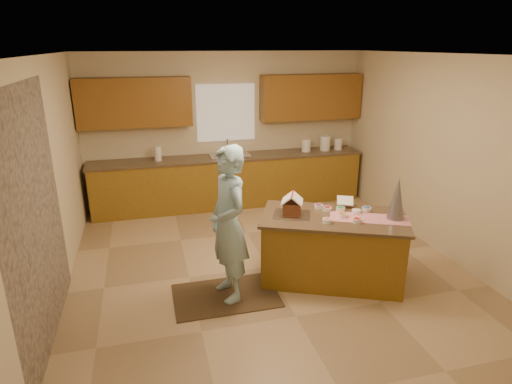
{
  "coord_description": "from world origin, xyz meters",
  "views": [
    {
      "loc": [
        -1.44,
        -4.91,
        2.81
      ],
      "look_at": [
        -0.1,
        0.2,
        1.0
      ],
      "focal_mm": 30.37,
      "sensor_mm": 36.0,
      "label": 1
    }
  ],
  "objects_px": {
    "tinsel_tree": "(397,199)",
    "gingerbread_house": "(292,206)",
    "island_base": "(332,249)",
    "boy": "(228,224)"
  },
  "relations": [
    {
      "from": "island_base",
      "to": "gingerbread_house",
      "type": "distance_m",
      "value": 0.76
    },
    {
      "from": "boy",
      "to": "tinsel_tree",
      "type": "bearing_deg",
      "value": 73.35
    },
    {
      "from": "island_base",
      "to": "gingerbread_house",
      "type": "relative_size",
      "value": 4.91
    },
    {
      "from": "tinsel_tree",
      "to": "gingerbread_house",
      "type": "relative_size",
      "value": 1.5
    },
    {
      "from": "island_base",
      "to": "boy",
      "type": "bearing_deg",
      "value": -153.27
    },
    {
      "from": "island_base",
      "to": "boy",
      "type": "distance_m",
      "value": 1.4
    },
    {
      "from": "boy",
      "to": "gingerbread_house",
      "type": "relative_size",
      "value": 5.32
    },
    {
      "from": "gingerbread_house",
      "to": "tinsel_tree",
      "type": "bearing_deg",
      "value": -19.57
    },
    {
      "from": "tinsel_tree",
      "to": "gingerbread_house",
      "type": "distance_m",
      "value": 1.23
    },
    {
      "from": "island_base",
      "to": "gingerbread_house",
      "type": "xyz_separation_m",
      "value": [
        -0.48,
        0.16,
        0.56
      ]
    }
  ]
}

